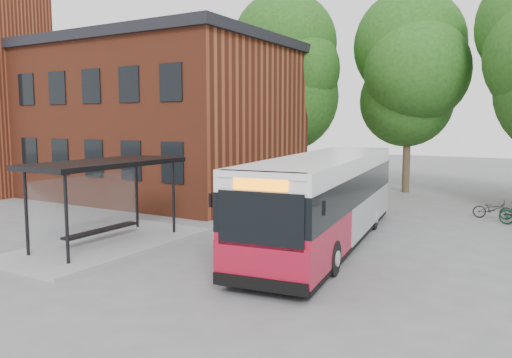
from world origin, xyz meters
The scene contains 7 objects.
ground centered at (0.00, 0.00, 0.00)m, with size 100.00×100.00×0.00m, color slate.
station_building centered at (-13.00, 9.00, 4.25)m, with size 18.40×10.40×8.50m, color maroon, non-canonical shape.
bus_shelter centered at (-4.50, -1.00, 1.45)m, with size 3.60×7.00×2.90m, color black, non-canonical shape.
tree_0 centered at (-6.00, 16.00, 5.50)m, with size 7.92×7.92×11.00m, color #1B4713, non-canonical shape.
tree_1 centered at (1.00, 17.00, 5.20)m, with size 7.92×7.92×10.40m, color #1B4713, non-canonical shape.
city_bus centered at (1.68, 2.97, 1.51)m, with size 2.53×11.87×3.02m, color maroon, non-canonical shape.
bicycle_0 centered at (6.22, 10.67, 0.41)m, with size 0.55×1.58×0.83m, color black.
Camera 1 is at (8.02, -12.66, 4.16)m, focal length 35.00 mm.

